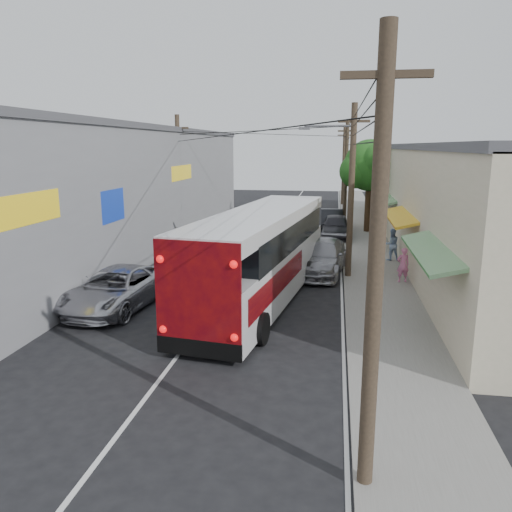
{
  "coord_description": "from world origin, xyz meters",
  "views": [
    {
      "loc": [
        4.5,
        -10.27,
        6.13
      ],
      "look_at": [
        1.35,
        9.5,
        1.7
      ],
      "focal_mm": 35.0,
      "sensor_mm": 36.0,
      "label": 1
    }
  ],
  "objects_px": {
    "parked_suv": "(321,257)",
    "parked_car_far": "(332,220)",
    "jeepney": "(117,289)",
    "pedestrian_near": "(403,265)",
    "coach_bus": "(262,254)",
    "parked_car_mid": "(336,227)",
    "pedestrian_far": "(392,244)"
  },
  "relations": [
    {
      "from": "parked_car_mid",
      "to": "pedestrian_near",
      "type": "xyz_separation_m",
      "value": [
        3.0,
        -11.12,
        0.1
      ]
    },
    {
      "from": "jeepney",
      "to": "pedestrian_near",
      "type": "xyz_separation_m",
      "value": [
        11.29,
        5.18,
        0.14
      ]
    },
    {
      "from": "parked_car_far",
      "to": "jeepney",
      "type": "bearing_deg",
      "value": -113.95
    },
    {
      "from": "jeepney",
      "to": "parked_car_far",
      "type": "distance_m",
      "value": 21.44
    },
    {
      "from": "parked_car_mid",
      "to": "parked_car_far",
      "type": "relative_size",
      "value": 1.04
    },
    {
      "from": "pedestrian_near",
      "to": "pedestrian_far",
      "type": "relative_size",
      "value": 0.91
    },
    {
      "from": "parked_car_mid",
      "to": "pedestrian_near",
      "type": "bearing_deg",
      "value": -75.06
    },
    {
      "from": "jeepney",
      "to": "pedestrian_near",
      "type": "distance_m",
      "value": 12.42
    },
    {
      "from": "parked_car_far",
      "to": "pedestrian_far",
      "type": "distance_m",
      "value": 10.78
    },
    {
      "from": "parked_car_mid",
      "to": "parked_car_far",
      "type": "xyz_separation_m",
      "value": [
        -0.33,
        3.6,
        -0.06
      ]
    },
    {
      "from": "coach_bus",
      "to": "pedestrian_far",
      "type": "bearing_deg",
      "value": 60.73
    },
    {
      "from": "parked_suv",
      "to": "pedestrian_far",
      "type": "height_order",
      "value": "pedestrian_far"
    },
    {
      "from": "coach_bus",
      "to": "parked_suv",
      "type": "relative_size",
      "value": 2.31
    },
    {
      "from": "pedestrian_near",
      "to": "pedestrian_far",
      "type": "bearing_deg",
      "value": -102.87
    },
    {
      "from": "pedestrian_far",
      "to": "jeepney",
      "type": "bearing_deg",
      "value": 26.87
    },
    {
      "from": "parked_car_mid",
      "to": "parked_suv",
      "type": "bearing_deg",
      "value": -94.42
    },
    {
      "from": "jeepney",
      "to": "parked_suv",
      "type": "distance_m",
      "value": 10.09
    },
    {
      "from": "jeepney",
      "to": "pedestrian_near",
      "type": "height_order",
      "value": "pedestrian_near"
    },
    {
      "from": "coach_bus",
      "to": "pedestrian_far",
      "type": "xyz_separation_m",
      "value": [
        5.89,
        7.75,
        -0.91
      ]
    },
    {
      "from": "parked_suv",
      "to": "parked_car_mid",
      "type": "distance_m",
      "value": 9.66
    },
    {
      "from": "coach_bus",
      "to": "pedestrian_near",
      "type": "height_order",
      "value": "coach_bus"
    },
    {
      "from": "jeepney",
      "to": "parked_suv",
      "type": "relative_size",
      "value": 0.99
    },
    {
      "from": "jeepney",
      "to": "pedestrian_far",
      "type": "distance_m",
      "value": 14.81
    },
    {
      "from": "parked_suv",
      "to": "pedestrian_far",
      "type": "bearing_deg",
      "value": 46.1
    },
    {
      "from": "parked_suv",
      "to": "pedestrian_near",
      "type": "distance_m",
      "value": 4.01
    },
    {
      "from": "parked_suv",
      "to": "parked_car_far",
      "type": "relative_size",
      "value": 1.23
    },
    {
      "from": "pedestrian_near",
      "to": "parked_car_mid",
      "type": "bearing_deg",
      "value": -88.36
    },
    {
      "from": "jeepney",
      "to": "pedestrian_far",
      "type": "height_order",
      "value": "pedestrian_far"
    },
    {
      "from": "coach_bus",
      "to": "parked_suv",
      "type": "height_order",
      "value": "coach_bus"
    },
    {
      "from": "coach_bus",
      "to": "pedestrian_far",
      "type": "distance_m",
      "value": 9.78
    },
    {
      "from": "coach_bus",
      "to": "jeepney",
      "type": "height_order",
      "value": "coach_bus"
    },
    {
      "from": "pedestrian_near",
      "to": "coach_bus",
      "type": "bearing_deg",
      "value": 15.58
    }
  ]
}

